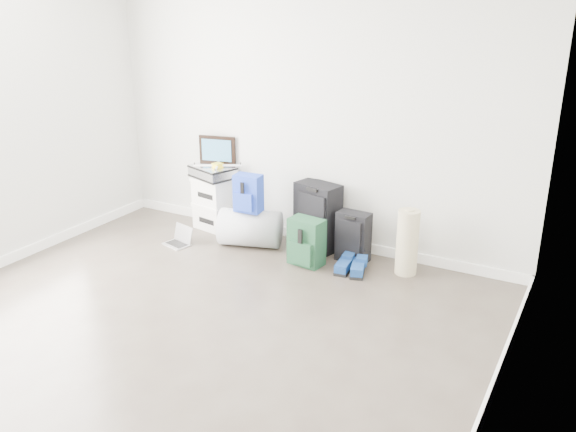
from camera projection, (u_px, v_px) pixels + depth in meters
The scene contains 14 objects.
ground at pixel (149, 356), 4.35m from camera, with size 5.00×5.00×0.00m, color #3B322B.
room_envelope at pixel (129, 116), 3.78m from camera, with size 4.52×5.02×2.71m.
boxes_stack at pixel (214, 203), 6.65m from camera, with size 0.45×0.39×0.57m.
briefcase at pixel (213, 172), 6.53m from camera, with size 0.45×0.33×0.13m, color #B2B2B7.
painting at pixel (217, 150), 6.54m from camera, with size 0.40×0.11×0.31m.
drone at pixel (217, 165), 6.45m from camera, with size 0.45×0.45×0.05m.
duffel_bag at pixel (250, 228), 6.21m from camera, with size 0.38×0.38×0.61m, color gray.
blue_backpack at pixel (248, 194), 6.06m from camera, with size 0.28×0.22×0.38m.
large_suitcase at pixel (317, 217), 6.08m from camera, with size 0.49×0.38×0.68m.
green_backpack at pixel (306, 243), 5.76m from camera, with size 0.35×0.27×0.46m.
carry_on at pixel (353, 237), 5.83m from camera, with size 0.32×0.22×0.49m.
shoes at pixel (351, 267), 5.65m from camera, with size 0.31×0.33×0.10m.
rolled_rug at pixel (407, 242), 5.54m from camera, with size 0.20×0.20×0.61m, color #BFB287.
laptop at pixel (179, 240), 6.29m from camera, with size 0.31×0.25×0.19m.
Camera 1 is at (2.67, -2.81, 2.43)m, focal length 38.00 mm.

